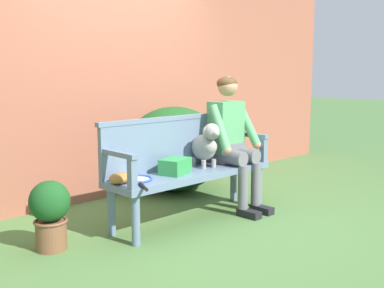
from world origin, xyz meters
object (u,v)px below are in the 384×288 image
at_px(dog_on_bench, 206,145).
at_px(sports_bag, 175,166).
at_px(potted_plant, 50,212).
at_px(person_seated, 232,137).
at_px(garden_bench, 192,177).
at_px(baseball_glove, 120,178).
at_px(tennis_racket, 136,180).

relative_size(dog_on_bench, sports_bag, 1.56).
bearing_deg(dog_on_bench, potted_plant, 172.46).
bearing_deg(person_seated, sports_bag, 179.26).
relative_size(sports_bag, potted_plant, 0.50).
height_order(garden_bench, baseball_glove, baseball_glove).
distance_m(garden_bench, baseball_glove, 0.80).
bearing_deg(baseball_glove, potted_plant, 136.65).
bearing_deg(tennis_racket, sports_bag, -2.91).
xyz_separation_m(person_seated, tennis_racket, (-1.18, 0.03, -0.26)).
bearing_deg(tennis_racket, garden_bench, -2.02).
height_order(person_seated, potted_plant, person_seated).
relative_size(garden_bench, potted_plant, 3.14).
height_order(person_seated, sports_bag, person_seated).
xyz_separation_m(garden_bench, dog_on_bench, (0.20, 0.02, 0.28)).
bearing_deg(sports_bag, tennis_racket, 177.09).
xyz_separation_m(person_seated, dog_on_bench, (-0.34, 0.03, -0.05)).
bearing_deg(potted_plant, garden_bench, -9.54).
xyz_separation_m(garden_bench, baseball_glove, (-0.79, 0.04, 0.11)).
bearing_deg(dog_on_bench, baseball_glove, 179.03).
bearing_deg(baseball_glove, tennis_racket, -29.90).
bearing_deg(person_seated, baseball_glove, 178.01).
relative_size(person_seated, tennis_racket, 2.35).
relative_size(garden_bench, tennis_racket, 3.04).
relative_size(person_seated, dog_on_bench, 3.09).
xyz_separation_m(person_seated, sports_bag, (-0.76, 0.01, -0.20)).
distance_m(garden_bench, dog_on_bench, 0.35).
height_order(person_seated, baseball_glove, person_seated).
distance_m(dog_on_bench, sports_bag, 0.44).
bearing_deg(dog_on_bench, tennis_racket, 179.88).
relative_size(person_seated, potted_plant, 2.42).
relative_size(dog_on_bench, baseball_glove, 1.98).
relative_size(person_seated, sports_bag, 4.82).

